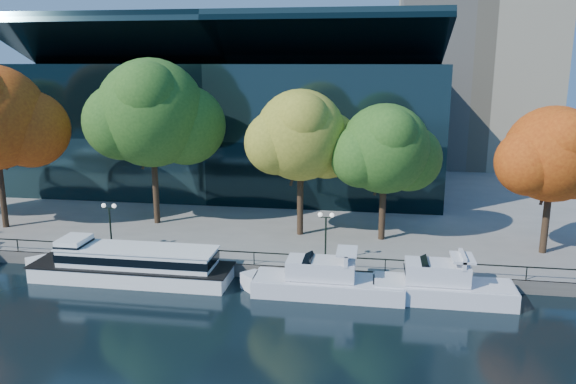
% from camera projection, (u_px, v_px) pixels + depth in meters
% --- Properties ---
extents(ground, '(160.00, 160.00, 0.00)m').
position_uv_depth(ground, '(178.00, 289.00, 41.26)').
color(ground, black).
rests_on(ground, ground).
extents(promenade, '(90.00, 67.08, 1.00)m').
position_uv_depth(promenade, '(271.00, 180.00, 76.12)').
color(promenade, slate).
rests_on(promenade, ground).
extents(railing, '(88.20, 0.08, 0.99)m').
position_uv_depth(railing, '(192.00, 249.00, 43.94)').
color(railing, black).
rests_on(railing, promenade).
extents(convention_building, '(50.00, 24.57, 21.43)m').
position_uv_depth(convention_building, '(232.00, 125.00, 70.49)').
color(convention_building, black).
rests_on(convention_building, ground).
extents(tour_boat, '(16.78, 3.74, 3.18)m').
position_uv_depth(tour_boat, '(126.00, 263.00, 42.60)').
color(tour_boat, white).
rests_on(tour_boat, ground).
extents(cruiser_near, '(11.86, 3.05, 3.44)m').
position_uv_depth(cruiser_near, '(322.00, 280.00, 39.97)').
color(cruiser_near, silver).
rests_on(cruiser_near, ground).
extents(cruiser_far, '(10.83, 3.00, 3.54)m').
position_uv_depth(cruiser_far, '(436.00, 285.00, 39.03)').
color(cruiser_far, silver).
rests_on(cruiser_far, ground).
extents(tree_2, '(12.62, 10.34, 15.65)m').
position_uv_depth(tree_2, '(153.00, 115.00, 52.06)').
color(tree_2, black).
rests_on(tree_2, promenade).
extents(tree_3, '(9.99, 8.19, 13.01)m').
position_uv_depth(tree_3, '(302.00, 137.00, 48.82)').
color(tree_3, black).
rests_on(tree_3, promenade).
extents(tree_4, '(9.59, 7.87, 11.89)m').
position_uv_depth(tree_4, '(387.00, 151.00, 47.65)').
color(tree_4, black).
rests_on(tree_4, promenade).
extents(tree_5, '(9.51, 7.80, 11.98)m').
position_uv_depth(tree_5, '(555.00, 156.00, 44.14)').
color(tree_5, black).
rests_on(tree_5, promenade).
extents(lamp_1, '(1.26, 0.36, 4.03)m').
position_uv_depth(lamp_1, '(110.00, 216.00, 45.80)').
color(lamp_1, black).
rests_on(lamp_1, promenade).
extents(lamp_2, '(1.26, 0.36, 4.03)m').
position_uv_depth(lamp_2, '(326.00, 226.00, 43.08)').
color(lamp_2, black).
rests_on(lamp_2, promenade).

